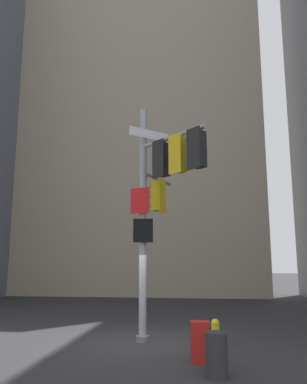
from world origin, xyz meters
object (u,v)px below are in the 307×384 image
fire_hydrant (216,332)px  newspaper_box (200,342)px  trash_bin (216,355)px  signal_pole_assembly (160,189)px

fire_hydrant → newspaper_box: newspaper_box is taller
newspaper_box → trash_bin: (0.33, -1.09, -0.02)m
signal_pole_assembly → trash_bin: (1.45, -2.91, -4.02)m
newspaper_box → fire_hydrant: bearing=76.6°
signal_pole_assembly → fire_hydrant: 4.36m
fire_hydrant → trash_bin: size_ratio=0.84×
fire_hydrant → newspaper_box: 1.80m
signal_pole_assembly → trash_bin: 5.17m
fire_hydrant → newspaper_box: (-0.42, -1.75, 0.08)m
fire_hydrant → trash_bin: 2.84m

